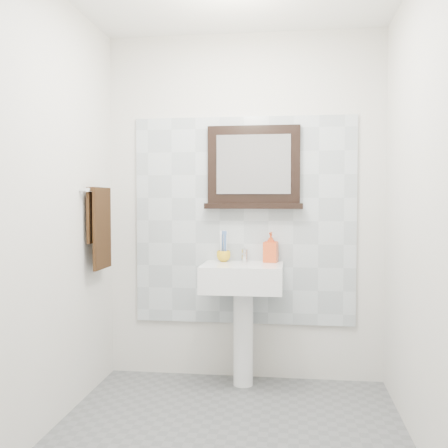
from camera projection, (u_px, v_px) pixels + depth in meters
The scene contains 13 objects.
floor at pixel (225, 445), 2.78m from camera, with size 2.00×2.20×0.01m, color #5D5F62.
back_wall at pixel (244, 207), 3.81m from camera, with size 2.00×0.01×2.50m, color silver.
front_wall at pixel (180, 216), 1.63m from camera, with size 2.00×0.01×2.50m, color silver.
left_wall at pixel (43, 209), 2.85m from camera, with size 0.01×2.20×2.50m, color silver.
right_wall at pixel (425, 210), 2.59m from camera, with size 0.01×2.20×2.50m, color silver.
splashback at pixel (244, 221), 3.80m from camera, with size 1.60×0.02×1.50m, color #B1BBC0.
pedestal_sink at pixel (243, 291), 3.61m from camera, with size 0.55×0.44×0.96m.
toothbrush_cup at pixel (224, 256), 3.75m from camera, with size 0.10×0.10×0.08m, color gold.
toothbrushes at pixel (224, 244), 3.74m from camera, with size 0.05×0.04×0.21m.
soap_dispenser at pixel (271, 247), 3.71m from camera, with size 0.10×0.10×0.21m, color red.
framed_mirror at pixel (254, 169), 3.75m from camera, with size 0.70×0.11×0.59m.
towel_bar at pixel (98, 190), 3.52m from camera, with size 0.07×0.40×0.03m.
hand_towel at pixel (100, 222), 3.53m from camera, with size 0.06×0.30×0.55m.
Camera 1 is at (0.35, -2.70, 1.30)m, focal length 42.00 mm.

